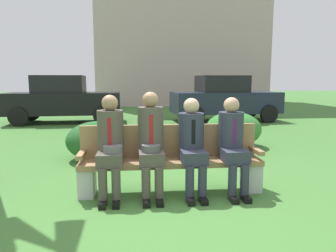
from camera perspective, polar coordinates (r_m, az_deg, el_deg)
name	(u,v)px	position (r m, az deg, el deg)	size (l,w,h in m)	color
ground_plane	(168,198)	(4.18, -0.06, -12.88)	(80.00, 80.00, 0.00)	#417533
park_bench	(171,159)	(4.32, 0.47, -6.05)	(2.43, 0.44, 0.90)	#99754C
seated_man_leftmost	(110,141)	(4.11, -10.36, -2.71)	(0.34, 0.72, 1.32)	#4C473D
seated_man_centerleft	(151,139)	(4.10, -3.09, -2.34)	(0.34, 0.72, 1.36)	#4C473D
seated_man_centerright	(192,141)	(4.17, 4.40, -2.72)	(0.34, 0.72, 1.27)	#2D3342
seated_man_rightmost	(233,140)	(4.30, 11.58, -2.48)	(0.34, 0.72, 1.28)	#2D3342
shrub_near_bench	(233,129)	(7.40, 11.72, -0.55)	(1.27, 1.16, 0.79)	#337D31
shrub_mid_lawn	(97,140)	(6.19, -12.64, -2.57)	(1.17, 1.08, 0.73)	#225926
parked_car_near	(64,99)	(11.88, -18.33, 4.59)	(3.96, 1.83, 1.68)	black
parked_car_far	(224,99)	(11.90, 10.13, 4.89)	(4.02, 2.00, 1.68)	#1E2338
building_backdrop	(176,7)	(23.18, 1.51, 20.68)	(10.84, 8.61, 12.96)	#C5A6A7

